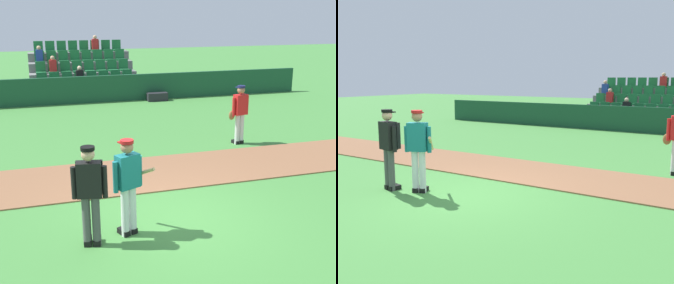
# 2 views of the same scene
# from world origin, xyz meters

# --- Properties ---
(ground_plane) EXTENTS (80.00, 80.00, 0.00)m
(ground_plane) POSITION_xyz_m (0.00, 0.00, 0.00)
(ground_plane) COLOR #42843A
(infield_dirt_path) EXTENTS (28.00, 2.38, 0.03)m
(infield_dirt_path) POSITION_xyz_m (0.00, 2.50, 0.01)
(infield_dirt_path) COLOR brown
(infield_dirt_path) RESTS_ON ground
(dugout_fence) EXTENTS (20.00, 0.16, 1.16)m
(dugout_fence) POSITION_xyz_m (0.00, 11.79, 0.58)
(dugout_fence) COLOR #19472D
(dugout_fence) RESTS_ON ground
(stadium_bleachers) EXTENTS (5.00, 3.80, 2.70)m
(stadium_bleachers) POSITION_xyz_m (-0.01, 14.09, 0.74)
(stadium_bleachers) COLOR slate
(stadium_bleachers) RESTS_ON ground
(batter_teal_jersey) EXTENTS (0.75, 0.69, 1.76)m
(batter_teal_jersey) POSITION_xyz_m (-0.86, -0.36, 0.97)
(batter_teal_jersey) COLOR white
(batter_teal_jersey) RESTS_ON ground
(umpire_home_plate) EXTENTS (0.58, 0.36, 1.76)m
(umpire_home_plate) POSITION_xyz_m (-1.54, -0.54, 1.00)
(umpire_home_plate) COLOR #4C4C4C
(umpire_home_plate) RESTS_ON ground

